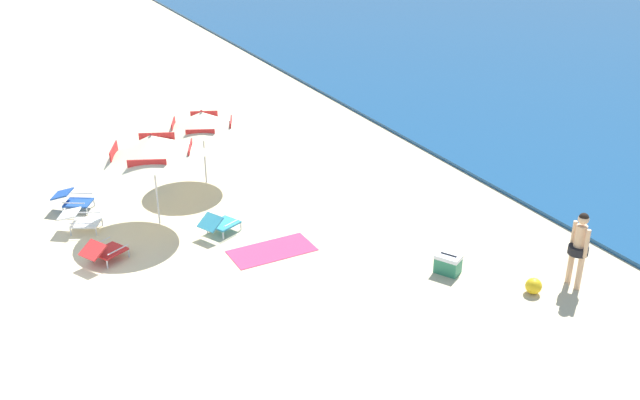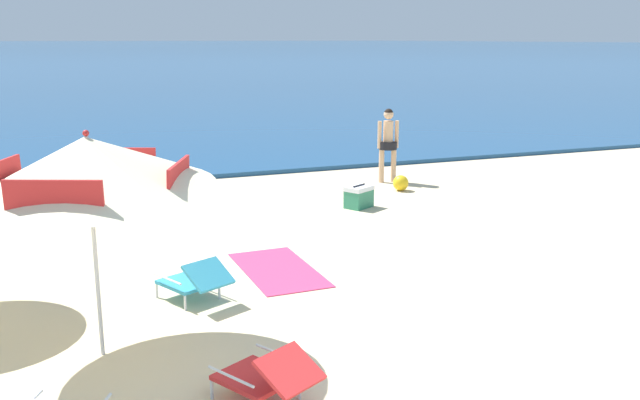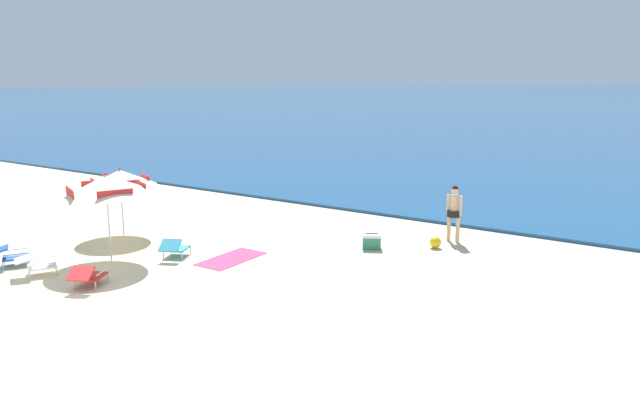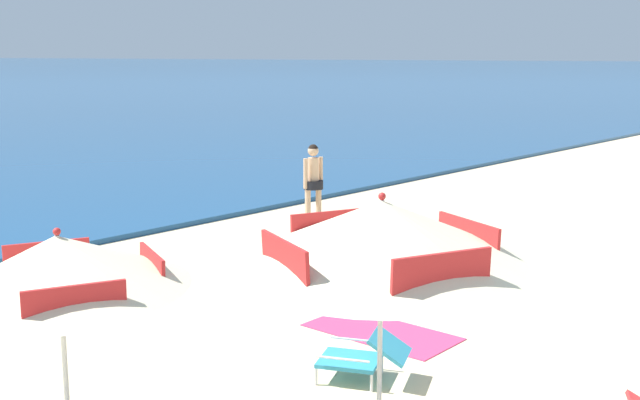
% 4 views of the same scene
% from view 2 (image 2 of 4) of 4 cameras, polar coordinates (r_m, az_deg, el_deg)
% --- Properties ---
extents(ocean_water, '(800.00, 800.00, 0.10)m').
position_cam_2_polar(ocean_water, '(414.74, -21.44, 11.94)').
color(ocean_water, navy).
rests_on(ocean_water, ground).
extents(beach_umbrella_striped_main, '(3.15, 3.14, 2.23)m').
position_cam_2_polar(beach_umbrella_striped_main, '(6.69, -18.62, 2.79)').
color(beach_umbrella_striped_main, silver).
rests_on(beach_umbrella_striped_main, ground).
extents(lounge_chair_beside_umbrella, '(0.86, 1.03, 0.52)m').
position_cam_2_polar(lounge_chair_beside_umbrella, '(8.24, -10.32, -6.50)').
color(lounge_chair_beside_umbrella, teal).
rests_on(lounge_chair_beside_umbrella, ground).
extents(lounge_chair_facing_sea, '(0.88, 1.03, 0.52)m').
position_cam_2_polar(lounge_chair_facing_sea, '(5.97, -4.40, -14.23)').
color(lounge_chair_facing_sea, red).
rests_on(lounge_chair_facing_sea, ground).
extents(person_standing_near_shore, '(0.47, 0.39, 1.58)m').
position_cam_2_polar(person_standing_near_shore, '(14.78, 5.65, 4.97)').
color(person_standing_near_shore, '#D8A87F').
rests_on(person_standing_near_shore, ground).
extents(cooler_box, '(0.60, 0.55, 0.43)m').
position_cam_2_polar(cooler_box, '(12.59, 3.23, 0.28)').
color(cooler_box, '#2D7F5B').
rests_on(cooler_box, ground).
extents(beach_ball, '(0.32, 0.32, 0.32)m').
position_cam_2_polar(beach_ball, '(14.07, 6.69, 1.41)').
color(beach_ball, yellow).
rests_on(beach_ball, ground).
extents(beach_towel, '(0.93, 1.81, 0.01)m').
position_cam_2_polar(beach_towel, '(9.27, -3.48, -5.77)').
color(beach_towel, '#DB3866').
rests_on(beach_towel, ground).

